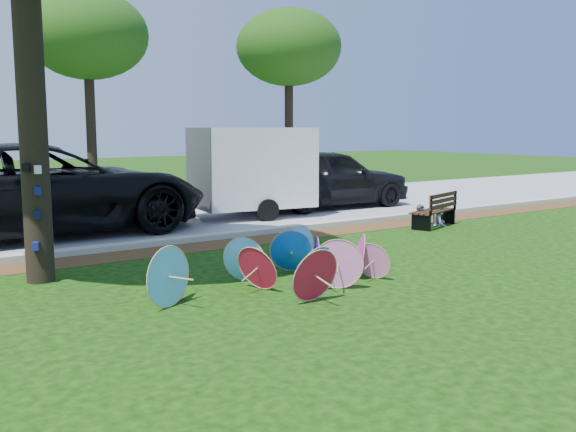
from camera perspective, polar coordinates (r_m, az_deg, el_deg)
name	(u,v)px	position (r m, az deg, el deg)	size (l,w,h in m)	color
ground	(336,292)	(9.81, 4.27, -6.76)	(90.00, 90.00, 0.00)	black
mulch_strip	(200,247)	(13.52, -7.80, -2.73)	(90.00, 1.00, 0.01)	#472D16
curb	(186,239)	(14.13, -9.09, -2.07)	(90.00, 0.30, 0.12)	#B7B5AD
street	(119,220)	(17.93, -14.83, -0.31)	(90.00, 8.00, 0.01)	gray
parasol_pile	(286,263)	(10.07, -0.21, -4.16)	(4.17, 2.25, 0.88)	#F37ACA
black_van	(41,190)	(15.79, -21.09, 2.21)	(3.52, 7.64, 2.12)	black
dark_pickup	(326,178)	(19.89, 3.43, 3.39)	(2.19, 5.44, 1.85)	black
cargo_trailer	(252,167)	(17.81, -3.18, 4.35)	(3.11, 1.97, 2.77)	white
park_bench	(432,210)	(16.48, 12.72, 0.54)	(1.64, 0.62, 0.86)	black
person_left	(421,205)	(16.24, 11.76, 0.93)	(0.41, 0.27, 1.12)	#313843
person_right	(441,203)	(16.75, 13.42, 1.15)	(0.56, 0.44, 1.16)	#B9B8C2
bg_trees	(105,35)	(24.75, -15.99, 15.21)	(19.14, 5.61, 7.40)	black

